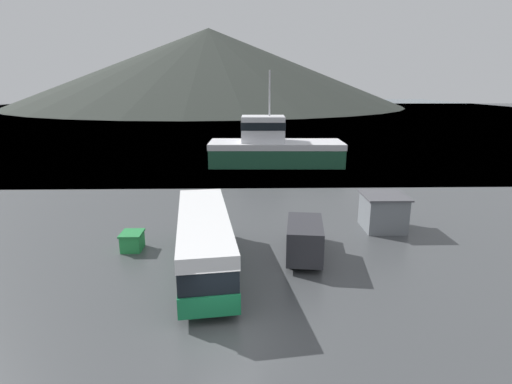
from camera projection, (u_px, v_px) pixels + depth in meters
ground_plane at (227, 342)px, 15.53m from camera, size 400.00×400.00×0.00m
water_surface at (245, 110)px, 154.24m from camera, size 240.00×240.00×0.00m
hill_backdrop at (209, 67)px, 190.56m from camera, size 179.55×179.55×35.19m
tour_bus at (204, 240)px, 21.11m from camera, size 4.02×10.97×3.11m
delivery_van at (304, 237)px, 22.97m from camera, size 2.64×5.65×2.25m
fishing_boat at (273, 147)px, 49.30m from camera, size 16.52×6.35×11.35m
storage_bin at (132, 241)px, 24.09m from camera, size 1.28×1.50×1.10m
dock_kiosk at (383, 212)px, 27.43m from camera, size 2.91×3.01×2.45m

